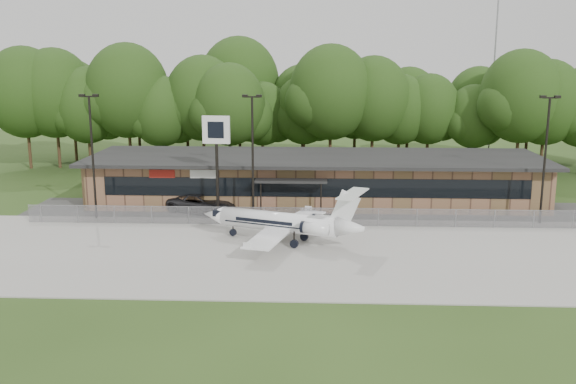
{
  "coord_description": "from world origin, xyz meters",
  "views": [
    {
      "loc": [
        0.1,
        -33.99,
        13.32
      ],
      "look_at": [
        -1.97,
        12.0,
        3.41
      ],
      "focal_mm": 40.0,
      "sensor_mm": 36.0,
      "label": 1
    }
  ],
  "objects_px": {
    "suv": "(202,203)",
    "pole_sign": "(216,141)",
    "business_jet": "(285,223)",
    "terminal": "(315,178)"
  },
  "relations": [
    {
      "from": "terminal",
      "to": "business_jet",
      "type": "distance_m",
      "value": 13.93
    },
    {
      "from": "suv",
      "to": "pole_sign",
      "type": "relative_size",
      "value": 0.7
    },
    {
      "from": "terminal",
      "to": "business_jet",
      "type": "relative_size",
      "value": 3.3
    },
    {
      "from": "business_jet",
      "to": "pole_sign",
      "type": "xyz_separation_m",
      "value": [
        -5.81,
        6.61,
        5.01
      ]
    },
    {
      "from": "terminal",
      "to": "business_jet",
      "type": "height_order",
      "value": "terminal"
    },
    {
      "from": "business_jet",
      "to": "terminal",
      "type": "bearing_deg",
      "value": 101.28
    },
    {
      "from": "business_jet",
      "to": "pole_sign",
      "type": "distance_m",
      "value": 10.13
    },
    {
      "from": "suv",
      "to": "pole_sign",
      "type": "distance_m",
      "value": 6.34
    },
    {
      "from": "pole_sign",
      "to": "suv",
      "type": "bearing_deg",
      "value": 134.43
    },
    {
      "from": "suv",
      "to": "pole_sign",
      "type": "bearing_deg",
      "value": -118.51
    }
  ]
}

